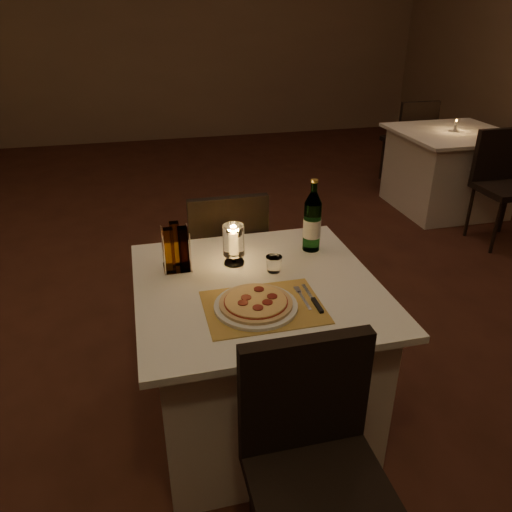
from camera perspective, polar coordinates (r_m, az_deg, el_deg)
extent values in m
cube|color=#472217|center=(2.99, -7.65, -10.14)|extent=(8.00, 10.00, 0.02)
cube|color=#85694D|center=(7.40, -13.63, 24.11)|extent=(8.00, 0.02, 3.00)
cube|color=white|center=(2.29, 0.12, -11.56)|extent=(0.88, 0.88, 0.71)
cube|color=white|center=(2.08, 0.13, -3.56)|extent=(1.00, 1.00, 0.03)
cube|color=black|center=(1.68, 7.44, -25.31)|extent=(0.42, 0.42, 0.05)
cube|color=black|center=(1.63, 5.57, -15.37)|extent=(0.42, 0.05, 0.42)
cylinder|color=black|center=(1.93, -0.31, -26.91)|extent=(0.03, 0.03, 0.44)
cylinder|color=black|center=(2.01, 10.12, -24.66)|extent=(0.03, 0.03, 0.44)
cube|color=black|center=(2.90, -3.70, -0.26)|extent=(0.42, 0.42, 0.05)
cube|color=black|center=(2.63, -3.11, 2.40)|extent=(0.42, 0.05, 0.42)
cylinder|color=black|center=(3.18, -1.13, -2.41)|extent=(0.03, 0.03, 0.44)
cylinder|color=black|center=(3.14, -7.20, -3.12)|extent=(0.03, 0.03, 0.44)
cylinder|color=black|center=(2.90, 0.37, -5.61)|extent=(0.03, 0.03, 0.44)
cylinder|color=black|center=(2.85, -6.31, -6.46)|extent=(0.03, 0.03, 0.44)
cube|color=#BB9241|center=(1.92, 0.86, -5.84)|extent=(0.45, 0.34, 0.00)
cylinder|color=white|center=(1.91, -0.02, -5.73)|extent=(0.32, 0.32, 0.01)
cylinder|color=#D8B77F|center=(1.90, -0.02, -5.40)|extent=(0.28, 0.28, 0.01)
cylinder|color=maroon|center=(1.90, -0.02, -5.21)|extent=(0.24, 0.24, 0.00)
cylinder|color=#EACC7F|center=(1.90, -0.02, -5.12)|extent=(0.24, 0.24, 0.00)
cylinder|color=maroon|center=(1.92, 1.86, -4.62)|extent=(0.04, 0.04, 0.00)
cylinder|color=maroon|center=(1.96, 0.33, -3.80)|extent=(0.04, 0.04, 0.00)
cylinder|color=maroon|center=(1.91, -1.14, -4.75)|extent=(0.04, 0.04, 0.00)
cylinder|color=maroon|center=(1.88, -1.51, -5.37)|extent=(0.04, 0.04, 0.00)
cylinder|color=maroon|center=(1.85, 0.22, -5.91)|extent=(0.04, 0.04, 0.00)
cylinder|color=maroon|center=(1.88, 1.31, -5.30)|extent=(0.04, 0.04, 0.00)
cube|color=silver|center=(1.96, 5.55, -5.09)|extent=(0.01, 0.14, 0.00)
cube|color=silver|center=(2.03, 4.77, -3.86)|extent=(0.02, 0.05, 0.00)
cube|color=black|center=(1.93, 7.02, -5.61)|extent=(0.02, 0.10, 0.01)
cube|color=silver|center=(2.02, 5.94, -4.10)|extent=(0.01, 0.12, 0.00)
cylinder|color=#509551|center=(2.33, 6.41, 3.35)|extent=(0.08, 0.08, 0.23)
cylinder|color=#509551|center=(2.26, 6.66, 7.83)|extent=(0.03, 0.03, 0.04)
cylinder|color=gold|center=(2.25, 6.70, 8.52)|extent=(0.03, 0.03, 0.01)
cylinder|color=silver|center=(2.33, 6.40, 3.22)|extent=(0.08, 0.08, 0.09)
cylinder|color=white|center=(2.23, -2.53, -0.73)|extent=(0.09, 0.09, 0.01)
cylinder|color=white|center=(2.22, -2.54, -0.20)|extent=(0.02, 0.02, 0.04)
cylinder|color=white|center=(2.18, -2.58, 1.84)|extent=(0.10, 0.10, 0.14)
cylinder|color=white|center=(2.19, -2.58, 1.51)|extent=(0.03, 0.03, 0.10)
ellipsoid|color=orange|center=(2.16, -2.61, 3.04)|extent=(0.02, 0.02, 0.03)
cube|color=white|center=(2.22, -8.94, -1.34)|extent=(0.12, 0.12, 0.01)
cylinder|color=white|center=(2.12, -10.44, 0.03)|extent=(0.01, 0.01, 0.18)
cylinder|color=white|center=(2.13, -7.50, 0.35)|extent=(0.01, 0.01, 0.18)
cylinder|color=white|center=(2.22, -10.66, 1.27)|extent=(0.01, 0.01, 0.18)
cylinder|color=white|center=(2.23, -7.85, 1.58)|extent=(0.01, 0.01, 0.18)
cube|color=#BF8C33|center=(2.14, -9.85, 0.63)|extent=(0.04, 0.04, 0.20)
cube|color=#3F1E14|center=(2.15, -8.26, 0.80)|extent=(0.04, 0.04, 0.20)
cube|color=#BF8C33|center=(2.20, -9.21, 1.39)|extent=(0.04, 0.04, 0.20)
cube|color=white|center=(5.09, 21.01, 8.91)|extent=(0.88, 0.88, 0.71)
cube|color=white|center=(5.00, 21.72, 12.92)|extent=(1.00, 1.00, 0.03)
cube|color=black|center=(4.46, 26.76, 6.82)|extent=(0.42, 0.42, 0.05)
cube|color=black|center=(4.54, 25.93, 10.37)|extent=(0.42, 0.05, 0.42)
cylinder|color=black|center=(4.32, 25.74, 2.96)|extent=(0.03, 0.03, 0.44)
cylinder|color=black|center=(4.56, 23.20, 4.69)|extent=(0.03, 0.03, 0.44)
cylinder|color=black|center=(4.77, 26.52, 4.93)|extent=(0.03, 0.03, 0.44)
cube|color=black|center=(5.72, 16.80, 12.48)|extent=(0.42, 0.42, 0.05)
cube|color=black|center=(5.51, 18.07, 14.27)|extent=(0.42, 0.05, 0.42)
cylinder|color=black|center=(6.00, 17.13, 10.70)|extent=(0.03, 0.03, 0.44)
cylinder|color=black|center=(5.84, 14.20, 10.63)|extent=(0.03, 0.03, 0.44)
cylinder|color=black|center=(5.72, 18.80, 9.70)|extent=(0.03, 0.03, 0.44)
cylinder|color=black|center=(5.55, 15.78, 9.62)|extent=(0.03, 0.03, 0.44)
cylinder|color=white|center=(4.99, 21.84, 13.59)|extent=(0.03, 0.03, 0.09)
ellipsoid|color=orange|center=(4.98, 21.94, 14.16)|extent=(0.01, 0.01, 0.02)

